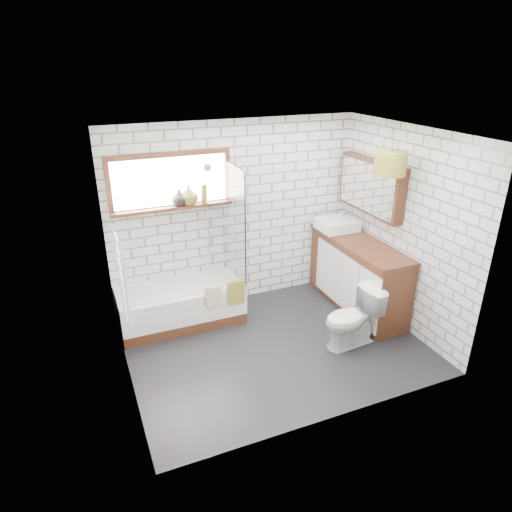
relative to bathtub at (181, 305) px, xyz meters
name	(u,v)px	position (x,y,z in m)	size (l,w,h in m)	color
floor	(275,346)	(0.91, -0.95, -0.26)	(3.40, 2.60, 0.01)	black
ceiling	(279,133)	(0.91, -0.95, 2.25)	(3.40, 2.60, 0.01)	white
wall_back	(236,215)	(0.91, 0.35, 1.00)	(3.40, 0.01, 2.50)	white
wall_front	(342,305)	(0.91, -2.26, 1.00)	(3.40, 0.01, 2.50)	white
wall_left	(117,277)	(-0.80, -0.95, 1.00)	(0.01, 2.60, 2.50)	white
wall_right	(403,229)	(2.61, -0.95, 1.00)	(0.01, 2.60, 2.50)	white
window	(171,182)	(0.06, 0.31, 1.55)	(1.52, 0.16, 0.68)	#381A0F
towel_radiator	(123,281)	(-0.75, -0.95, 0.95)	(0.06, 0.52, 1.00)	white
mirror_cabinet	(371,186)	(2.53, -0.35, 1.40)	(0.16, 1.20, 0.70)	#381A0F
shower_riser	(208,213)	(0.51, 0.31, 1.10)	(0.02, 0.02, 1.30)	silver
bathtub	(181,305)	(0.00, 0.00, 0.00)	(1.57, 0.69, 0.51)	white
shower_screen	(235,224)	(0.76, 0.00, 1.00)	(0.02, 0.72, 1.50)	white
towel_green	(236,292)	(0.63, -0.35, 0.23)	(0.22, 0.06, 0.30)	olive
towel_beige	(213,296)	(0.34, -0.35, 0.23)	(0.20, 0.05, 0.26)	tan
vanity	(357,274)	(2.33, -0.51, 0.23)	(0.55, 1.70, 0.97)	#381A0F
basin	(337,225)	(2.27, -0.02, 0.79)	(0.51, 0.45, 0.15)	white
tap	(347,219)	(2.43, -0.02, 0.86)	(0.03, 0.03, 0.17)	silver
toilet	(352,319)	(1.76, -1.27, 0.10)	(0.70, 0.40, 0.71)	white
vase_olive	(189,197)	(0.26, 0.28, 1.35)	(0.23, 0.23, 0.24)	olive
vase_dark	(180,199)	(0.14, 0.28, 1.33)	(0.20, 0.20, 0.20)	black
bottle	(204,195)	(0.46, 0.28, 1.34)	(0.07, 0.07, 0.23)	olive
pendant	(390,163)	(2.28, -0.99, 1.85)	(0.36, 0.36, 0.26)	olive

